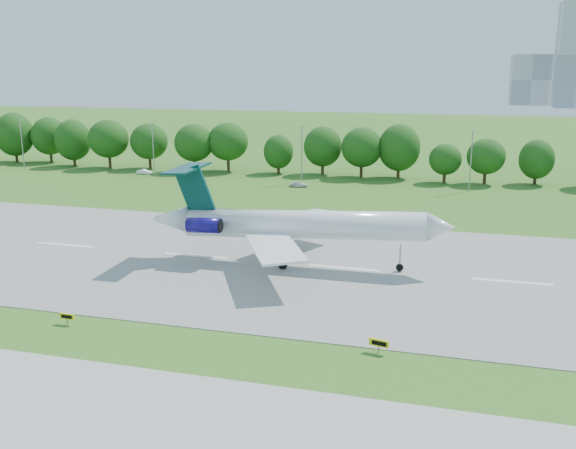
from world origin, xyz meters
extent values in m
plane|color=#2B5F19|center=(0.00, 0.00, 0.00)|extent=(600.00, 600.00, 0.00)
cube|color=gray|center=(0.00, 25.00, 0.04)|extent=(400.00, 45.00, 0.08)
cylinder|color=#382314|center=(-100.00, 92.00, 1.80)|extent=(0.70, 0.70, 3.60)
sphere|color=#153D0F|center=(-100.00, 92.00, 6.20)|extent=(8.40, 8.40, 8.40)
cylinder|color=#382314|center=(-60.00, 92.00, 1.80)|extent=(0.70, 0.70, 3.60)
sphere|color=#153D0F|center=(-60.00, 92.00, 6.20)|extent=(8.40, 8.40, 8.40)
cylinder|color=#382314|center=(-20.00, 92.00, 1.80)|extent=(0.70, 0.70, 3.60)
sphere|color=#153D0F|center=(-20.00, 92.00, 6.20)|extent=(8.40, 8.40, 8.40)
cylinder|color=#382314|center=(20.00, 92.00, 1.80)|extent=(0.70, 0.70, 3.60)
sphere|color=#153D0F|center=(20.00, 92.00, 6.20)|extent=(8.40, 8.40, 8.40)
cylinder|color=gray|center=(-90.00, 82.00, 6.00)|extent=(0.24, 0.24, 12.00)
cube|color=gray|center=(-90.00, 82.00, 12.10)|extent=(0.90, 0.25, 0.18)
cylinder|color=gray|center=(-55.00, 82.00, 6.00)|extent=(0.24, 0.24, 12.00)
cube|color=gray|center=(-55.00, 82.00, 12.10)|extent=(0.90, 0.25, 0.18)
cylinder|color=gray|center=(-20.00, 82.00, 6.00)|extent=(0.24, 0.24, 12.00)
cube|color=gray|center=(-20.00, 82.00, 12.10)|extent=(0.90, 0.25, 0.18)
cylinder|color=gray|center=(15.00, 82.00, 6.00)|extent=(0.24, 0.24, 12.00)
cube|color=gray|center=(15.00, 82.00, 12.10)|extent=(0.90, 0.25, 0.18)
cube|color=#B2B2B7|center=(75.00, 380.00, 31.00)|extent=(22.00, 22.00, 62.00)
cube|color=#B2B2B7|center=(52.00, 405.00, 16.00)|extent=(24.00, 24.00, 32.00)
cylinder|color=white|center=(-5.37, 25.00, 5.35)|extent=(30.74, 4.66, 4.74)
cone|color=white|center=(11.50, 25.61, 6.00)|extent=(3.52, 3.68, 3.68)
cone|color=white|center=(-23.06, 24.36, 5.07)|extent=(5.14, 3.74, 3.75)
cube|color=white|center=(-6.94, 17.82, 4.26)|extent=(10.55, 14.09, 0.45)
cube|color=white|center=(-7.46, 32.05, 4.26)|extent=(9.84, 14.16, 0.45)
cube|color=#043432|center=(-19.60, 24.49, 9.01)|extent=(5.37, 0.70, 6.92)
cube|color=#043432|center=(-20.62, 24.45, 11.92)|extent=(3.61, 9.77, 0.35)
cylinder|color=#130B63|center=(-17.47, 21.92, 5.18)|extent=(4.41, 2.09, 2.10)
cylinder|color=#130B63|center=(-17.66, 27.20, 5.18)|extent=(4.41, 2.09, 2.10)
cylinder|color=gray|center=(6.83, 25.44, 2.08)|extent=(0.20, 0.20, 2.97)
cylinder|color=black|center=(6.83, 25.44, 0.60)|extent=(0.93, 0.34, 0.92)
cylinder|color=gray|center=(-7.32, 22.69, 2.08)|extent=(0.24, 0.24, 2.97)
cylinder|color=black|center=(-7.32, 22.69, 0.60)|extent=(1.13, 0.50, 1.12)
cylinder|color=gray|center=(-7.48, 27.16, 2.08)|extent=(0.24, 0.24, 2.97)
cylinder|color=black|center=(-7.48, 27.16, 0.60)|extent=(1.13, 0.50, 1.12)
cube|color=gray|center=(-22.91, 0.15, 0.35)|extent=(0.10, 0.10, 0.70)
cube|color=yellow|center=(-22.91, 0.15, 0.85)|extent=(1.60, 0.24, 0.55)
cube|color=black|center=(-22.91, 0.04, 0.85)|extent=(1.20, 0.06, 0.35)
cube|color=gray|center=(7.41, 1.84, 0.40)|extent=(0.13, 0.13, 0.79)
cube|color=yellow|center=(7.41, 1.84, 0.96)|extent=(1.81, 0.58, 0.62)
cube|color=black|center=(7.38, 1.72, 0.96)|extent=(1.33, 0.31, 0.40)
imported|color=white|center=(-58.57, 83.82, 0.57)|extent=(3.50, 1.35, 1.14)
imported|color=silver|center=(-19.48, 77.51, 0.63)|extent=(3.76, 1.58, 1.27)
camera|label=1|loc=(13.59, -50.71, 24.67)|focal=40.00mm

